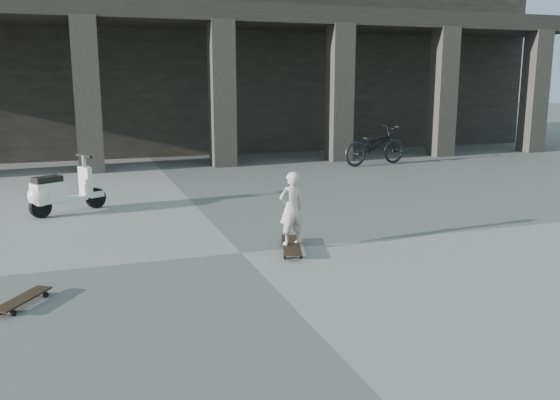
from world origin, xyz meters
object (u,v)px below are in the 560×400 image
object	(u,v)px
bicycle	(375,146)
child	(291,208)
skateboard_spare	(23,300)
scooter	(55,193)
longboard	(291,246)

from	to	relation	value
bicycle	child	bearing A→B (deg)	133.32
child	skateboard_spare	bearing A→B (deg)	5.98
scooter	bicycle	xyz separation A→B (m)	(8.47, 3.91, 0.14)
longboard	scooter	distance (m)	4.80
skateboard_spare	child	xyz separation A→B (m)	(3.46, 1.02, 0.55)
longboard	child	world-z (taller)	child
longboard	scooter	xyz separation A→B (m)	(-3.23, 3.53, 0.33)
longboard	skateboard_spare	xyz separation A→B (m)	(-3.46, -1.02, -0.01)
scooter	bicycle	size ratio (longest dim) A/B	0.64
scooter	skateboard_spare	bearing A→B (deg)	-122.85
bicycle	scooter	bearing A→B (deg)	103.24
longboard	bicycle	xyz separation A→B (m)	(5.24, 7.45, 0.47)
skateboard_spare	bicycle	bearing A→B (deg)	-13.05
longboard	child	xyz separation A→B (m)	(0.00, -0.00, 0.54)
skateboard_spare	scooter	world-z (taller)	scooter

